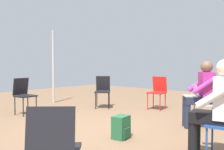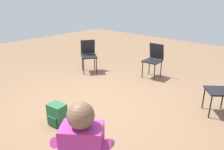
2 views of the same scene
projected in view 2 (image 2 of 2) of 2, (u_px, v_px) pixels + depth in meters
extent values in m
plane|color=brown|center=(94.00, 109.00, 4.04)|extent=(14.00, 14.00, 0.00)
cube|color=black|center=(219.00, 91.00, 3.76)|extent=(0.56, 0.56, 0.03)
cylinder|color=black|center=(210.00, 107.00, 3.69)|extent=(0.02, 0.02, 0.42)
cylinder|color=black|center=(204.00, 98.00, 4.01)|extent=(0.02, 0.02, 0.42)
cylinder|color=black|center=(222.00, 98.00, 3.99)|extent=(0.02, 0.02, 0.42)
cube|color=black|center=(152.00, 61.00, 5.42)|extent=(0.42, 0.42, 0.03)
cylinder|color=black|center=(154.00, 73.00, 5.28)|extent=(0.02, 0.02, 0.42)
cylinder|color=black|center=(142.00, 70.00, 5.48)|extent=(0.02, 0.02, 0.42)
cylinder|color=black|center=(161.00, 69.00, 5.53)|extent=(0.02, 0.02, 0.42)
cylinder|color=black|center=(149.00, 67.00, 5.73)|extent=(0.02, 0.02, 0.42)
cube|color=black|center=(157.00, 51.00, 5.49)|extent=(0.11, 0.38, 0.40)
cube|color=black|center=(89.00, 56.00, 5.82)|extent=(0.56, 0.56, 0.03)
cylinder|color=black|center=(97.00, 66.00, 5.78)|extent=(0.02, 0.02, 0.42)
cylinder|color=black|center=(84.00, 67.00, 5.71)|extent=(0.02, 0.02, 0.42)
cylinder|color=black|center=(95.00, 62.00, 6.09)|extent=(0.02, 0.02, 0.42)
cylinder|color=black|center=(82.00, 63.00, 6.02)|extent=(0.02, 0.02, 0.42)
cube|color=black|center=(88.00, 47.00, 5.92)|extent=(0.36, 0.30, 0.40)
sphere|color=brown|center=(81.00, 116.00, 1.69)|extent=(0.22, 0.22, 0.22)
cylinder|color=#B22D84|center=(63.00, 142.00, 1.91)|extent=(0.37, 0.31, 0.31)
cylinder|color=#B22D84|center=(108.00, 144.00, 1.88)|extent=(0.37, 0.31, 0.31)
cube|color=#9EA0A5|center=(90.00, 147.00, 2.16)|extent=(0.36, 0.37, 0.02)
cube|color=#B2D1F2|center=(88.00, 146.00, 2.02)|extent=(0.22, 0.27, 0.20)
cube|color=#235B38|center=(57.00, 114.00, 3.53)|extent=(0.24, 0.30, 0.36)
cube|color=#1C492C|center=(58.00, 119.00, 3.56)|extent=(0.27, 0.23, 0.16)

